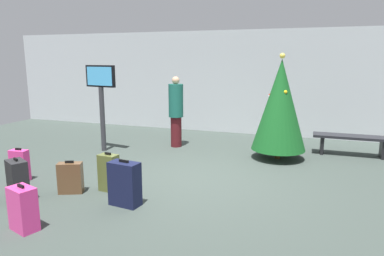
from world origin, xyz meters
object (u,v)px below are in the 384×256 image
Objects in this scene: holiday_tree at (280,105)px; waiting_bench at (352,140)px; traveller_0 at (176,110)px; suitcase_4 at (23,209)px; suitcase_1 at (18,180)px; suitcase_0 at (70,178)px; suitcase_3 at (20,165)px; suitcase_6 at (109,173)px; flight_info_kiosk at (101,92)px; suitcase_5 at (125,184)px.

holiday_tree is 1.36× the size of waiting_bench.
suitcase_4 is (-0.26, -4.83, -0.65)m from traveller_0.
suitcase_1 reaches higher than suitcase_4.
traveller_0 is 3.65m from suitcase_0.
traveller_0 is at bearing 173.66° from holiday_tree.
suitcase_0 is at bearing -9.07° from suitcase_3.
suitcase_6 is at bearing -137.94° from waiting_bench.
holiday_tree reaches higher than waiting_bench.
traveller_0 is (1.55, 0.97, -0.50)m from flight_info_kiosk.
waiting_bench is at bearing 26.41° from holiday_tree.
waiting_bench is at bearing 49.37° from suitcase_5.
suitcase_6 is (1.84, 0.09, 0.03)m from suitcase_3.
suitcase_4 is (-4.47, -5.34, -0.07)m from waiting_bench.
suitcase_3 is (-0.26, -2.37, -1.15)m from flight_info_kiosk.
suitcase_0 is at bearing -152.21° from suitcase_6.
suitcase_1 is 1.10× the size of suitcase_4.
suitcase_1 is at bearing 138.21° from suitcase_4.
flight_info_kiosk is at bearing 111.69° from suitcase_0.
suitcase_3 is 2.15m from suitcase_4.
suitcase_3 is (-1.28, 0.20, 0.03)m from suitcase_0.
suitcase_6 is (0.04, -3.25, -0.63)m from traveller_0.
holiday_tree is 4.19× the size of suitcase_0.
traveller_0 is 2.86× the size of suitcase_4.
suitcase_4 is 1.61m from suitcase_6.
traveller_0 reaches higher than suitcase_0.
suitcase_0 is (-0.52, -3.54, -0.68)m from traveller_0.
holiday_tree is 5.43m from suitcase_3.
suitcase_6 reaches higher than suitcase_4.
suitcase_0 is (1.02, -2.58, -1.18)m from flight_info_kiosk.
traveller_0 is 3.79m from suitcase_5.
flight_info_kiosk is at bearing 128.25° from suitcase_5.
traveller_0 is 2.59× the size of suitcase_1.
holiday_tree is 3.48× the size of suitcase_6.
suitcase_4 is (0.26, -1.29, 0.03)m from suitcase_0.
holiday_tree is 1.31× the size of traveller_0.
suitcase_6 is at bearing 35.48° from suitcase_1.
suitcase_3 is 2.43m from suitcase_5.
suitcase_1 is 1.76m from suitcase_5.
traveller_0 is at bearing 61.61° from suitcase_3.
suitcase_3 is (-4.40, -3.05, -0.94)m from holiday_tree.
traveller_0 reaches higher than suitcase_6.
suitcase_4 is (1.28, -3.86, -1.15)m from flight_info_kiosk.
waiting_bench is 2.55× the size of suitcase_6.
holiday_tree is 3.79× the size of suitcase_3.
suitcase_3 is at bearing -145.26° from holiday_tree.
suitcase_6 is at bearing 79.21° from suitcase_4.
holiday_tree is 4.61m from suitcase_0.
suitcase_0 is 0.81× the size of suitcase_1.
waiting_bench is 7.14m from suitcase_3.
suitcase_0 is at bearing -133.74° from holiday_tree.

